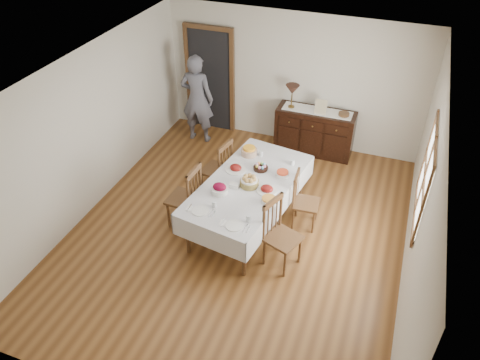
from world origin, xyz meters
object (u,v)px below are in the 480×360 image
(chair_right_far, at_px, (303,200))
(table_lamp, at_px, (292,90))
(chair_left_near, at_px, (187,196))
(chair_right_near, at_px, (280,233))
(person, at_px, (197,96))
(dining_table, at_px, (248,188))
(sideboard, at_px, (314,132))
(chair_left_far, at_px, (219,168))

(chair_right_far, distance_m, table_lamp, 2.42)
(chair_left_near, distance_m, chair_right_near, 1.61)
(chair_left_near, bearing_deg, person, -156.15)
(chair_right_far, bearing_deg, dining_table, 105.71)
(person, bearing_deg, chair_right_near, 129.09)
(chair_right_near, bearing_deg, sideboard, 24.31)
(chair_right_near, distance_m, table_lamp, 3.23)
(chair_left_far, relative_size, person, 0.55)
(sideboard, bearing_deg, dining_table, -101.04)
(chair_left_far, bearing_deg, sideboard, 158.47)
(table_lamp, bearing_deg, person, -170.44)
(chair_right_near, relative_size, sideboard, 0.73)
(chair_right_far, bearing_deg, sideboard, 4.27)
(chair_left_near, xyz_separation_m, chair_right_near, (1.58, -0.29, -0.01))
(dining_table, height_order, chair_left_far, chair_left_far)
(sideboard, bearing_deg, chair_right_near, -86.06)
(person, relative_size, table_lamp, 4.17)
(person, xyz_separation_m, table_lamp, (1.82, 0.31, 0.29))
(chair_right_far, distance_m, sideboard, 2.20)
(chair_right_far, xyz_separation_m, sideboard, (-0.32, 2.18, -0.04))
(table_lamp, bearing_deg, chair_right_near, -77.14)
(dining_table, distance_m, chair_left_near, 0.97)
(chair_left_far, distance_m, chair_right_far, 1.56)
(chair_left_near, distance_m, sideboard, 3.13)
(chair_left_near, distance_m, person, 2.68)
(dining_table, bearing_deg, sideboard, 87.70)
(chair_right_far, height_order, person, person)
(chair_right_far, bearing_deg, chair_left_near, 106.41)
(dining_table, distance_m, chair_right_near, 0.95)
(chair_left_far, distance_m, chair_right_near, 1.87)
(dining_table, height_order, person, person)
(chair_right_near, height_order, chair_right_far, chair_right_near)
(dining_table, xyz_separation_m, chair_right_near, (0.69, -0.63, -0.17))
(chair_right_far, bearing_deg, table_lamp, 16.50)
(dining_table, height_order, chair_right_far, chair_right_far)
(chair_right_far, xyz_separation_m, table_lamp, (-0.81, 2.15, 0.76))
(chair_left_near, relative_size, chair_right_far, 1.16)
(chair_right_far, relative_size, table_lamp, 2.08)
(chair_right_near, bearing_deg, table_lamp, 33.24)
(chair_right_near, xyz_separation_m, person, (-2.52, 2.76, 0.41))
(chair_right_near, bearing_deg, dining_table, 68.09)
(chair_left_near, xyz_separation_m, person, (-0.94, 2.48, 0.40))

